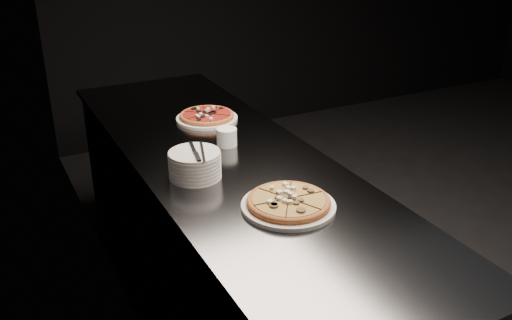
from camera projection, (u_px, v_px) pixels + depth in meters
name	position (u px, v px, depth m)	size (l,w,h in m)	color
wall_left	(129.00, 51.00, 1.99)	(0.02, 5.00, 2.80)	black
counter	(230.00, 252.00, 2.53)	(0.74, 2.44, 0.92)	#585A5F
pizza_mushroom	(288.00, 203.00, 1.94)	(0.32, 0.32, 0.04)	white
pizza_tomato	(207.00, 116.00, 2.73)	(0.32, 0.32, 0.03)	white
plate_stack	(195.00, 164.00, 2.15)	(0.20, 0.20, 0.10)	white
cutlery	(198.00, 152.00, 2.12)	(0.11, 0.20, 0.01)	silver
ramekin	(227.00, 137.00, 2.44)	(0.09, 0.09, 0.08)	white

